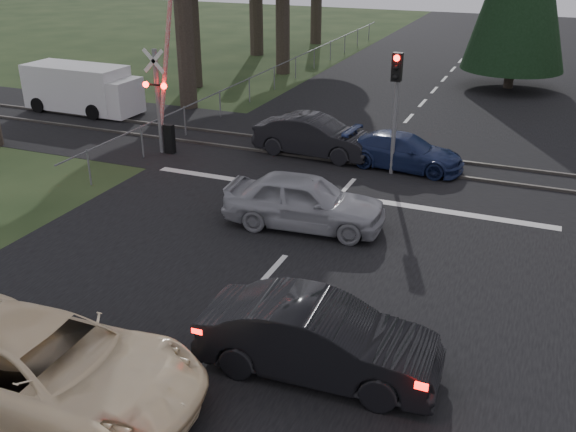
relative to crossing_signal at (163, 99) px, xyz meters
The scene contains 15 objects.
ground 12.37m from the crossing_signal, 53.38° to the right, with size 120.00×120.00×0.00m, color #1F3216.
road 7.56m from the crossing_signal, ahead, with size 14.00×100.00×0.01m, color black.
rail_corridor 7.88m from the crossing_signal, 16.92° to the left, with size 120.00×8.00×0.01m, color black.
stop_line 7.72m from the crossing_signal, 12.30° to the right, with size 13.00×0.35×0.00m, color silver.
rail_near 7.68m from the crossing_signal, 11.00° to the left, with size 120.00×0.12×0.10m, color #59544C.
rail_far 8.13m from the crossing_signal, 22.50° to the left, with size 120.00×0.12×0.10m, color #59544C.
crossing_signal is the anchor object (origin of this frame).
traffic_signal_center 8.36m from the crossing_signal, ahead, with size 0.32×0.48×4.10m.
fence_left 12.89m from the crossing_signal, 92.37° to the left, with size 0.10×36.00×1.20m, color slate, non-canonical shape.
cream_coupe 13.98m from the crossing_signal, 66.10° to the right, with size 2.61×5.67×1.58m, color #FAE1B3.
dark_hatchback 14.05m from the crossing_signal, 46.32° to the right, with size 1.56×4.48×1.47m, color black.
silver_car 8.29m from the crossing_signal, 30.28° to the right, with size 1.80×4.48×1.53m, color #9C9DA3.
blue_sedan 8.80m from the crossing_signal, 11.36° to the left, with size 1.69×4.15×1.20m, color navy.
dark_car_far 5.64m from the crossing_signal, 19.53° to the left, with size 1.54×4.43×1.46m, color black.
white_van 7.65m from the crossing_signal, 150.75° to the left, with size 5.40×2.17×2.10m.
Camera 1 is at (5.61, -9.62, 7.58)m, focal length 40.00 mm.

